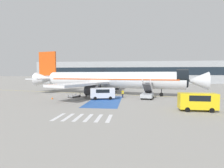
# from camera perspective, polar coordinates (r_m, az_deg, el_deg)

# --- Properties ---
(ground_plane) EXTENTS (600.00, 600.00, 0.00)m
(ground_plane) POSITION_cam_1_polar(r_m,az_deg,el_deg) (42.48, 2.50, -3.42)
(ground_plane) COLOR gray
(apron_leadline_yellow) EXTENTS (75.75, 16.49, 0.01)m
(apron_leadline_yellow) POSITION_cam_1_polar(r_m,az_deg,el_deg) (42.69, -0.12, -3.38)
(apron_leadline_yellow) COLOR gold
(apron_leadline_yellow) RESTS_ON ground_plane
(apron_stand_patch_blue) EXTENTS (5.71, 13.78, 0.01)m
(apron_stand_patch_blue) POSITION_cam_1_polar(r_m,az_deg,el_deg) (32.29, -2.31, -5.57)
(apron_stand_patch_blue) COLOR #2856A8
(apron_stand_patch_blue) RESTS_ON ground_plane
(apron_walkway_bar_0) EXTENTS (0.44, 3.60, 0.01)m
(apron_walkway_bar_0) POSITION_cam_1_polar(r_m,az_deg,el_deg) (21.62, -17.15, -10.21)
(apron_walkway_bar_0) COLOR silver
(apron_walkway_bar_0) RESTS_ON ground_plane
(apron_walkway_bar_1) EXTENTS (0.44, 3.60, 0.01)m
(apron_walkway_bar_1) POSITION_cam_1_polar(r_m,az_deg,el_deg) (21.18, -14.12, -10.44)
(apron_walkway_bar_1) COLOR silver
(apron_walkway_bar_1) RESTS_ON ground_plane
(apron_walkway_bar_2) EXTENTS (0.44, 3.60, 0.01)m
(apron_walkway_bar_2) POSITION_cam_1_polar(r_m,az_deg,el_deg) (20.79, -10.97, -10.66)
(apron_walkway_bar_2) COLOR silver
(apron_walkway_bar_2) RESTS_ON ground_plane
(apron_walkway_bar_3) EXTENTS (0.44, 3.60, 0.01)m
(apron_walkway_bar_3) POSITION_cam_1_polar(r_m,az_deg,el_deg) (20.47, -7.71, -10.85)
(apron_walkway_bar_3) COLOR silver
(apron_walkway_bar_3) RESTS_ON ground_plane
(apron_walkway_bar_4) EXTENTS (0.44, 3.60, 0.01)m
(apron_walkway_bar_4) POSITION_cam_1_polar(r_m,az_deg,el_deg) (20.22, -4.35, -11.02)
(apron_walkway_bar_4) COLOR silver
(apron_walkway_bar_4) RESTS_ON ground_plane
(apron_walkway_bar_5) EXTENTS (0.44, 3.60, 0.01)m
(apron_walkway_bar_5) POSITION_cam_1_polar(r_m,az_deg,el_deg) (20.03, -0.91, -11.14)
(apron_walkway_bar_5) COLOR silver
(apron_walkway_bar_5) RESTS_ON ground_plane
(airliner) EXTENTS (43.33, 33.16, 11.07)m
(airliner) POSITION_cam_1_polar(r_m,az_deg,el_deg) (42.64, -0.96, 1.33)
(airliner) COLOR silver
(airliner) RESTS_ON ground_plane
(boarding_stairs_forward) EXTENTS (3.16, 5.52, 3.95)m
(boarding_stairs_forward) POSITION_cam_1_polar(r_m,az_deg,el_deg) (36.15, 11.48, -3.12)
(boarding_stairs_forward) COLOR #ADB2BA
(boarding_stairs_forward) RESTS_ON ground_plane
(fuel_tanker) EXTENTS (9.13, 3.48, 3.70)m
(fuel_tanker) POSITION_cam_1_polar(r_m,az_deg,el_deg) (68.66, -2.13, 0.75)
(fuel_tanker) COLOR #38383D
(fuel_tanker) RESTS_ON ground_plane
(service_van_0) EXTENTS (4.86, 1.91, 2.42)m
(service_van_0) POSITION_cam_1_polar(r_m,az_deg,el_deg) (26.15, 26.15, -4.88)
(service_van_0) COLOR yellow
(service_van_0) RESTS_ON ground_plane
(service_van_1) EXTENTS (5.05, 2.91, 2.21)m
(service_van_1) POSITION_cam_1_polar(r_m,az_deg,el_deg) (34.45, -3.12, -2.80)
(service_van_1) COLOR silver
(service_van_1) RESTS_ON ground_plane
(baggage_cart) EXTENTS (2.44, 2.99, 0.87)m
(baggage_cart) POSITION_cam_1_polar(r_m,az_deg,el_deg) (38.50, -12.22, -3.82)
(baggage_cart) COLOR gray
(baggage_cart) RESTS_ON ground_plane
(ground_crew_0) EXTENTS (0.49, 0.41, 1.66)m
(ground_crew_0) POSITION_cam_1_polar(r_m,az_deg,el_deg) (36.66, 3.52, -3.01)
(ground_crew_0) COLOR #191E38
(ground_crew_0) RESTS_ON ground_plane
(ground_crew_1) EXTENTS (0.45, 0.28, 1.86)m
(ground_crew_1) POSITION_cam_1_polar(r_m,az_deg,el_deg) (38.77, -3.67, -2.47)
(ground_crew_1) COLOR #191E38
(ground_crew_1) RESTS_ON ground_plane
(ground_crew_2) EXTENTS (0.42, 0.49, 1.81)m
(ground_crew_2) POSITION_cam_1_polar(r_m,az_deg,el_deg) (38.10, -8.46, -2.65)
(ground_crew_2) COLOR black
(ground_crew_2) RESTS_ON ground_plane
(traffic_cone_0) EXTENTS (0.42, 0.42, 0.47)m
(traffic_cone_0) POSITION_cam_1_polar(r_m,az_deg,el_deg) (36.76, -18.93, -4.29)
(traffic_cone_0) COLOR orange
(traffic_cone_0) RESTS_ON ground_plane
(traffic_cone_1) EXTENTS (0.59, 0.59, 0.65)m
(traffic_cone_1) POSITION_cam_1_polar(r_m,az_deg,el_deg) (39.15, 22.50, -3.77)
(traffic_cone_1) COLOR orange
(traffic_cone_1) RESTS_ON ground_plane
(terminal_building) EXTENTS (101.42, 12.10, 11.59)m
(terminal_building) POSITION_cam_1_polar(r_m,az_deg,el_deg) (98.62, 5.15, 3.81)
(terminal_building) COLOR #9EA3A8
(terminal_building) RESTS_ON ground_plane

